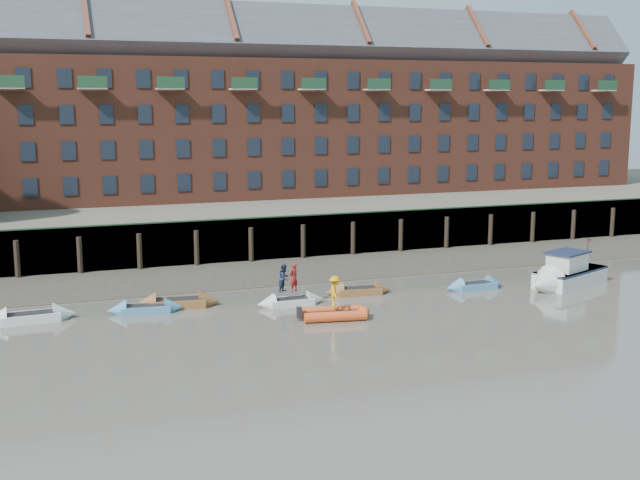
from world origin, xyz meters
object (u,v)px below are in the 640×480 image
rowboat_1 (146,309)px  person_rib_crew (335,292)px  rowboat_0 (30,317)px  person_rower_a (294,277)px  rowboat_3 (291,302)px  rowboat_6 (475,286)px  motor_launch (561,276)px  rowboat_2 (178,303)px  rowboat_4 (359,291)px  rib_tender (336,314)px  person_rower_b (284,278)px

rowboat_1 → person_rib_crew: 10.74m
rowboat_0 → person_rower_a: 14.58m
rowboat_3 → person_rib_crew: (1.43, -3.47, 1.28)m
rowboat_6 → motor_launch: 5.55m
rowboat_1 → person_rib_crew: size_ratio=2.42×
rowboat_2 → person_rib_crew: (7.71, -5.22, 1.24)m
rowboat_2 → rowboat_3: rowboat_2 is taller
rowboat_3 → rowboat_4: rowboat_4 is taller
rib_tender → person_rower_b: person_rower_b is taller
person_rower_b → person_rib_crew: person_rower_b is taller
rowboat_4 → motor_launch: size_ratio=0.59×
motor_launch → person_rib_crew: size_ratio=4.09×
rowboat_3 → person_rib_crew: 3.96m
rowboat_6 → person_rib_crew: bearing=-163.9°
rowboat_6 → motor_launch: (5.34, -1.41, 0.51)m
rowboat_4 → motor_launch: bearing=-4.2°
person_rower_a → rowboat_0: bearing=-32.8°
rowboat_2 → rowboat_6: size_ratio=1.22×
person_rower_a → rowboat_1: bearing=-35.4°
rowboat_2 → rowboat_3: bearing=-8.3°
rowboat_4 → rowboat_3: bearing=-159.3°
rib_tender → motor_launch: (16.04, 2.15, 0.45)m
rowboat_6 → person_rower_b: bearing=177.5°
rowboat_1 → rib_tender: bearing=-20.3°
rowboat_1 → person_rower_a: 8.56m
rowboat_4 → person_rib_crew: person_rib_crew is taller
rowboat_1 → person_rower_a: (8.37, -1.12, 1.42)m
person_rower_a → motor_launch: bearing=147.4°
rib_tender → rowboat_3: bearing=120.9°
rowboat_3 → person_rib_crew: bearing=-68.8°
rowboat_1 → motor_launch: bearing=0.1°
rowboat_4 → rowboat_0: bearing=-173.4°
rowboat_1 → person_rower_a: size_ratio=2.55×
rowboat_4 → person_rower_a: (-4.54, -1.10, 1.42)m
rowboat_1 → rowboat_2: 1.99m
rowboat_2 → rowboat_6: rowboat_2 is taller
rowboat_0 → rowboat_6: bearing=-6.4°
rowboat_6 → person_rower_b: person_rower_b is taller
rowboat_0 → person_rower_b: bearing=-8.3°
person_rower_a → rowboat_4: bearing=165.8°
rib_tender → rowboat_0: bearing=171.2°
rowboat_2 → rib_tender: rowboat_2 is taller
motor_launch → person_rower_a: bearing=-27.8°
rowboat_2 → person_rib_crew: size_ratio=2.84×
rowboat_1 → person_rower_a: bearing=-1.8°
rowboat_2 → person_rower_a: (6.47, -1.71, 1.38)m
rowboat_1 → person_rower_b: bearing=-1.6°
rib_tender → motor_launch: bearing=16.1°
rowboat_4 → motor_launch: (12.78, -2.56, 0.51)m
rib_tender → person_rower_b: size_ratio=2.33×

